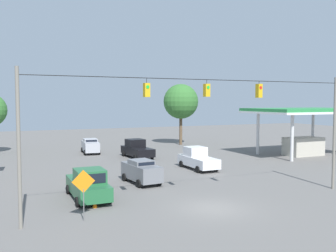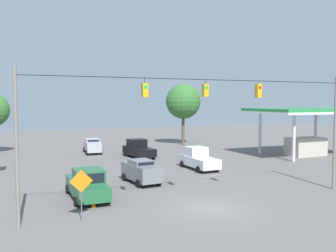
# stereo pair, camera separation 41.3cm
# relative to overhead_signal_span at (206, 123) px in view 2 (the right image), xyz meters

# --- Properties ---
(ground_plane) EXTENTS (140.00, 140.00, 0.00)m
(ground_plane) POSITION_rel_overhead_signal_span_xyz_m (0.05, 0.84, -5.22)
(ground_plane) COLOR #605E5B
(overhead_signal_span) EXTENTS (22.15, 0.38, 8.35)m
(overhead_signal_span) POSITION_rel_overhead_signal_span_xyz_m (0.00, 0.00, 0.00)
(overhead_signal_span) COLOR slate
(overhead_signal_span) RESTS_ON ground_plane
(pickup_truck_white_oncoming_far) EXTENTS (2.23, 5.21, 2.12)m
(pickup_truck_white_oncoming_far) POSITION_rel_overhead_signal_span_xyz_m (-5.54, -11.49, -4.24)
(pickup_truck_white_oncoming_far) COLOR silver
(pickup_truck_white_oncoming_far) RESTS_ON ground_plane
(pickup_truck_green_parked_shoulder) EXTENTS (2.26, 5.60, 2.12)m
(pickup_truck_green_parked_shoulder) POSITION_rel_overhead_signal_span_xyz_m (6.59, -4.45, -4.24)
(pickup_truck_green_parked_shoulder) COLOR #236038
(pickup_truck_green_parked_shoulder) RESTS_ON ground_plane
(pickup_truck_black_oncoming_deep) EXTENTS (2.62, 5.52, 2.12)m
(pickup_truck_black_oncoming_deep) POSITION_rel_overhead_signal_span_xyz_m (-2.61, -20.97, -4.24)
(pickup_truck_black_oncoming_deep) COLOR black
(pickup_truck_black_oncoming_deep) RESTS_ON ground_plane
(sedan_grey_withflow_mid) EXTENTS (2.31, 4.45, 1.89)m
(sedan_grey_withflow_mid) POSITION_rel_overhead_signal_span_xyz_m (1.65, -7.67, -4.23)
(sedan_grey_withflow_mid) COLOR slate
(sedan_grey_withflow_mid) RESTS_ON ground_plane
(sedan_silver_withflow_deep) EXTENTS (2.26, 4.55, 1.87)m
(sedan_silver_withflow_deep) POSITION_rel_overhead_signal_span_xyz_m (1.64, -26.67, -4.24)
(sedan_silver_withflow_deep) COLOR #A8AAB2
(sedan_silver_withflow_deep) RESTS_ON ground_plane
(traffic_cone_nearest) EXTENTS (0.32, 0.32, 0.55)m
(traffic_cone_nearest) POSITION_rel_overhead_signal_span_xyz_m (6.66, -2.24, -4.94)
(traffic_cone_nearest) COLOR orange
(traffic_cone_nearest) RESTS_ON ground_plane
(traffic_cone_second) EXTENTS (0.32, 0.32, 0.55)m
(traffic_cone_second) POSITION_rel_overhead_signal_span_xyz_m (6.90, -5.10, -4.94)
(traffic_cone_second) COLOR orange
(traffic_cone_second) RESTS_ON ground_plane
(traffic_cone_third) EXTENTS (0.32, 0.32, 0.55)m
(traffic_cone_third) POSITION_rel_overhead_signal_span_xyz_m (6.63, -7.95, -4.94)
(traffic_cone_third) COLOR orange
(traffic_cone_third) RESTS_ON ground_plane
(traffic_cone_fourth) EXTENTS (0.32, 0.32, 0.55)m
(traffic_cone_fourth) POSITION_rel_overhead_signal_span_xyz_m (6.79, -11.19, -4.94)
(traffic_cone_fourth) COLOR orange
(traffic_cone_fourth) RESTS_ON ground_plane
(gas_station) EXTENTS (13.00, 8.68, 5.75)m
(gas_station) POSITION_rel_overhead_signal_span_xyz_m (-21.78, -14.40, -1.02)
(gas_station) COLOR #288442
(gas_station) RESTS_ON ground_plane
(work_zone_sign) EXTENTS (1.27, 0.06, 2.84)m
(work_zone_sign) POSITION_rel_overhead_signal_span_xyz_m (7.80, 0.10, -3.23)
(work_zone_sign) COLOR slate
(work_zone_sign) RESTS_ON ground_plane
(tree_horizon_left) EXTENTS (5.28, 5.28, 9.23)m
(tree_horizon_left) POSITION_rel_overhead_signal_span_xyz_m (-13.06, -30.72, 1.34)
(tree_horizon_left) COLOR brown
(tree_horizon_left) RESTS_ON ground_plane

